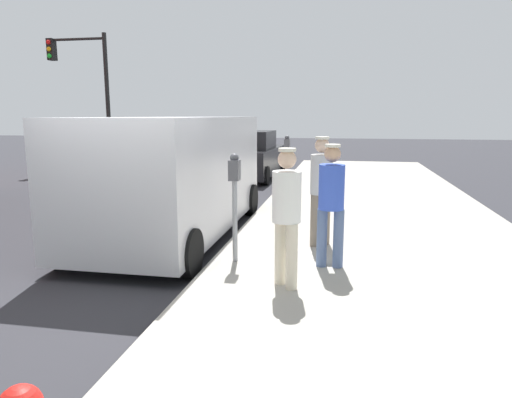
{
  "coord_description": "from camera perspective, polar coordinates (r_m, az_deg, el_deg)",
  "views": [
    {
      "loc": [
        2.82,
        -5.16,
        2.18
      ],
      "look_at": [
        1.65,
        0.94,
        1.05
      ],
      "focal_mm": 32.38,
      "sensor_mm": 36.0,
      "label": 1
    }
  ],
  "objects": [
    {
      "name": "ground_plane",
      "position": [
        6.27,
        -16.95,
        -10.5
      ],
      "size": [
        80.0,
        80.0,
        0.0
      ],
      "primitive_type": "plane",
      "color": "#2D2D33"
    },
    {
      "name": "sidewalk_slab",
      "position": [
        5.62,
        17.38,
        -12.21
      ],
      "size": [
        5.0,
        32.0,
        0.15
      ],
      "primitive_type": "cube",
      "color": "#9E998E",
      "rests_on": "ground"
    },
    {
      "name": "parking_meter_near",
      "position": [
        6.36,
        -2.66,
        1.25
      ],
      "size": [
        0.14,
        0.18,
        1.52
      ],
      "color": "gray",
      "rests_on": "sidewalk_slab"
    },
    {
      "name": "parking_meter_far",
      "position": [
        12.08,
        3.84,
        5.53
      ],
      "size": [
        0.14,
        0.18,
        1.52
      ],
      "color": "gray",
      "rests_on": "sidewalk_slab"
    },
    {
      "name": "pedestrian_in_blue",
      "position": [
        6.2,
        9.28,
        0.12
      ],
      "size": [
        0.36,
        0.34,
        1.66
      ],
      "color": "#4C608C",
      "rests_on": "sidewalk_slab"
    },
    {
      "name": "pedestrian_in_gray",
      "position": [
        7.23,
        8.05,
        1.86
      ],
      "size": [
        0.34,
        0.34,
        1.71
      ],
      "color": "#726656",
      "rests_on": "sidewalk_slab"
    },
    {
      "name": "pedestrian_in_white",
      "position": [
        5.41,
        3.79,
        -1.25
      ],
      "size": [
        0.34,
        0.34,
        1.66
      ],
      "color": "beige",
      "rests_on": "sidewalk_slab"
    },
    {
      "name": "parked_van",
      "position": [
        8.42,
        -9.91,
        3.15
      ],
      "size": [
        2.14,
        5.21,
        2.15
      ],
      "color": "#BCBCC1",
      "rests_on": "ground"
    },
    {
      "name": "parked_sedan_ahead",
      "position": [
        16.27,
        -0.78,
        5.25
      ],
      "size": [
        2.01,
        4.43,
        1.65
      ],
      "color": "black",
      "rests_on": "ground"
    },
    {
      "name": "traffic_light_corner",
      "position": [
        19.24,
        -20.27,
        13.67
      ],
      "size": [
        2.48,
        0.42,
        5.2
      ],
      "color": "black",
      "rests_on": "ground"
    }
  ]
}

